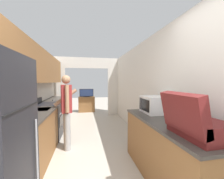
# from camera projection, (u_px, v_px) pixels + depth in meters

# --- Properties ---
(wall_left) EXTENTS (0.38, 7.55, 2.50)m
(wall_left) POSITION_uv_depth(u_px,v_px,m) (29.00, 79.00, 2.94)
(wall_left) COLOR white
(wall_left) RESTS_ON ground_plane
(wall_right) EXTENTS (0.06, 7.55, 2.50)m
(wall_right) POSITION_uv_depth(u_px,v_px,m) (154.00, 92.00, 3.03)
(wall_right) COLOR white
(wall_right) RESTS_ON ground_plane
(wall_far_with_doorway) EXTENTS (3.11, 0.06, 2.50)m
(wall_far_with_doorway) POSITION_uv_depth(u_px,v_px,m) (87.00, 82.00, 5.89)
(wall_far_with_doorway) COLOR white
(wall_far_with_doorway) RESTS_ON ground_plane
(counter_left) EXTENTS (0.62, 4.03, 0.90)m
(counter_left) POSITION_uv_depth(u_px,v_px,m) (48.00, 121.00, 3.53)
(counter_left) COLOR brown
(counter_left) RESTS_ON ground_plane
(counter_right) EXTENTS (0.62, 1.83, 0.90)m
(counter_right) POSITION_uv_depth(u_px,v_px,m) (166.00, 151.00, 2.03)
(counter_right) COLOR brown
(counter_right) RESTS_ON ground_plane
(range_oven) EXTENTS (0.66, 0.80, 1.04)m
(range_oven) POSITION_uv_depth(u_px,v_px,m) (49.00, 120.00, 3.60)
(range_oven) COLOR black
(range_oven) RESTS_ON ground_plane
(person) EXTENTS (0.52, 0.43, 1.61)m
(person) POSITION_uv_depth(u_px,v_px,m) (67.00, 110.00, 2.98)
(person) COLOR #9E9E9E
(person) RESTS_ON ground_plane
(suitcase) EXTENTS (0.49, 0.58, 0.47)m
(suitcase) POSITION_uv_depth(u_px,v_px,m) (193.00, 122.00, 1.42)
(suitcase) COLOR #5B1919
(suitcase) RESTS_ON counter_right
(microwave) EXTENTS (0.40, 0.48, 0.31)m
(microwave) POSITION_uv_depth(u_px,v_px,m) (154.00, 104.00, 2.53)
(microwave) COLOR white
(microwave) RESTS_ON counter_right
(tv_cabinet) EXTENTS (0.78, 0.42, 0.73)m
(tv_cabinet) POSITION_uv_depth(u_px,v_px,m) (87.00, 104.00, 6.74)
(tv_cabinet) COLOR brown
(tv_cabinet) RESTS_ON ground_plane
(television) EXTENTS (0.67, 0.16, 0.39)m
(television) POSITION_uv_depth(u_px,v_px,m) (87.00, 93.00, 6.67)
(television) COLOR black
(television) RESTS_ON tv_cabinet
(knife) EXTENTS (0.06, 0.31, 0.02)m
(knife) POSITION_uv_depth(u_px,v_px,m) (53.00, 100.00, 4.25)
(knife) COLOR #B7B7BC
(knife) RESTS_ON counter_left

